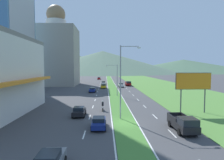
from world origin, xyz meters
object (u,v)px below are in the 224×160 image
object	(u,v)px
car_1	(103,83)
pickup_truck_1	(128,83)
motorcycle_rider	(103,106)
car_6	(99,122)
billboard_roadside	(193,83)
car_0	(99,78)
pickup_truck_0	(183,124)
street_lamp_near	(122,78)
car_5	(121,85)
car_7	(92,90)
car_3	(79,111)
car_4	(103,86)
street_lamp_mid	(116,78)

from	to	relation	value
car_1	pickup_truck_1	xyz separation A→B (m)	(10.45, -5.77, 0.20)
car_1	motorcycle_rider	xyz separation A→B (m)	(0.37, -51.91, -0.04)
car_6	motorcycle_rider	size ratio (longest dim) A/B	2.06
billboard_roadside	car_0	distance (m)	93.20
pickup_truck_0	motorcycle_rider	world-z (taller)	pickup_truck_0
street_lamp_near	car_5	bearing A→B (deg)	85.60
street_lamp_near	car_5	world-z (taller)	street_lamp_near
car_6	car_7	xyz separation A→B (m)	(-3.21, 35.85, 0.03)
street_lamp_near	billboard_roadside	distance (m)	12.63
car_0	car_3	distance (m)	92.50
car_4	pickup_truck_0	world-z (taller)	pickup_truck_0
motorcycle_rider	billboard_roadside	bearing A→B (deg)	-98.93
car_3	car_7	distance (m)	29.65
billboard_roadside	car_1	size ratio (longest dim) A/B	1.43
car_3	car_4	size ratio (longest dim) A/B	0.85
street_lamp_near	pickup_truck_0	distance (m)	10.42
car_4	car_7	xyz separation A→B (m)	(-3.32, -11.32, -0.04)
billboard_roadside	car_0	world-z (taller)	billboard_roadside
car_7	pickup_truck_0	distance (m)	39.85
car_6	car_4	bearing A→B (deg)	-0.14
pickup_truck_0	motorcycle_rider	distance (m)	15.17
car_3	car_7	bearing A→B (deg)	-0.20
car_5	pickup_truck_0	distance (m)	53.04
street_lamp_mid	pickup_truck_0	distance (m)	30.00
street_lamp_mid	car_7	size ratio (longest dim) A/B	1.79
billboard_roadside	car_3	world-z (taller)	billboard_roadside
car_1	motorcycle_rider	world-z (taller)	motorcycle_rider
car_5	car_6	size ratio (longest dim) A/B	1.14
car_7	motorcycle_rider	bearing A→B (deg)	-172.17
street_lamp_near	billboard_roadside	world-z (taller)	street_lamp_near
car_7	car_0	bearing A→B (deg)	0.02
billboard_roadside	car_4	distance (m)	42.77
car_1	pickup_truck_0	distance (m)	64.30
car_0	pickup_truck_0	bearing A→B (deg)	-172.41
car_3	motorcycle_rider	distance (m)	5.21
street_lamp_mid	car_0	distance (m)	71.82
car_6	pickup_truck_0	distance (m)	10.29
pickup_truck_0	car_0	bearing A→B (deg)	-172.41
billboard_roadside	car_6	xyz separation A→B (m)	(-15.54, -7.52, -4.41)
car_4	motorcycle_rider	bearing A→B (deg)	-179.62
motorcycle_rider	street_lamp_near	bearing A→B (deg)	-151.78
car_0	car_1	bearing A→B (deg)	-175.02
car_7	pickup_truck_0	size ratio (longest dim) A/B	0.88
car_5	motorcycle_rider	world-z (taller)	motorcycle_rider
billboard_roadside	motorcycle_rider	size ratio (longest dim) A/B	3.41
car_1	car_3	distance (m)	55.70
car_0	pickup_truck_0	distance (m)	101.28
car_7	car_6	bearing A→B (deg)	-174.88
street_lamp_near	billboard_roadside	bearing A→B (deg)	14.86
car_3	car_5	world-z (taller)	car_5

